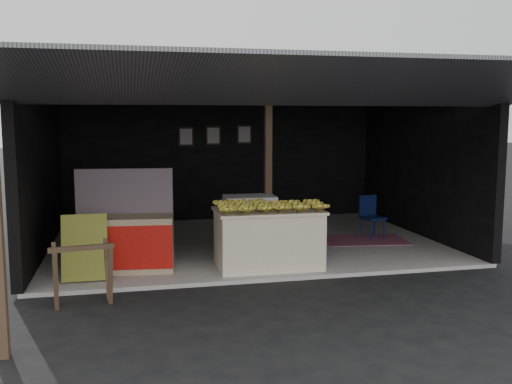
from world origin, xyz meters
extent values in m
plane|color=black|center=(0.00, 0.00, 0.00)|extent=(80.00, 80.00, 0.00)
cube|color=gray|center=(0.00, 2.50, 0.03)|extent=(7.00, 5.00, 0.06)
cube|color=black|center=(0.00, 5.00, 1.51)|extent=(7.00, 0.15, 2.90)
cube|color=black|center=(-3.50, 2.50, 1.51)|extent=(0.15, 5.00, 2.90)
cube|color=black|center=(3.50, 2.50, 1.51)|extent=(0.15, 5.00, 2.90)
cube|color=#232326|center=(0.00, 2.50, 2.96)|extent=(7.20, 5.20, 0.12)
cube|color=#232326|center=(0.00, -0.95, 2.73)|extent=(7.40, 2.47, 0.48)
cube|color=#4D3726|center=(0.30, 1.90, 1.49)|extent=(0.12, 0.12, 2.85)
cube|color=silver|center=(-0.01, 0.64, 0.48)|extent=(1.55, 0.94, 0.84)
cube|color=silver|center=(-0.01, 0.64, 0.92)|extent=(1.61, 1.00, 0.04)
cube|color=white|center=(-0.07, 1.70, 0.54)|extent=(0.88, 0.60, 0.95)
cube|color=navy|center=(-0.07, 1.40, 0.58)|extent=(0.67, 0.04, 0.29)
cube|color=#B21414|center=(-0.07, 1.40, 0.25)|extent=(0.43, 0.03, 0.10)
cube|color=#998466|center=(-2.15, 0.91, 0.47)|extent=(1.51, 0.78, 0.82)
cube|color=#B0110B|center=(-2.15, 0.58, 0.47)|extent=(1.45, 0.17, 0.64)
cube|color=white|center=(-2.15, 0.57, 0.47)|extent=(0.49, 0.06, 0.16)
cube|color=#1A1A4E|center=(-2.15, 1.18, 1.22)|extent=(1.45, 0.20, 0.68)
cube|color=black|center=(-2.68, 0.49, 0.53)|extent=(0.62, 0.29, 0.91)
cube|color=#4D3726|center=(-2.93, -0.72, 0.39)|extent=(0.09, 0.30, 0.76)
cube|color=#4D3726|center=(-2.31, -0.63, 0.39)|extent=(0.09, 0.30, 0.76)
cube|color=#4D3726|center=(-2.98, -0.34, 0.39)|extent=(0.09, 0.30, 0.76)
cube|color=#4D3726|center=(-2.36, -0.25, 0.39)|extent=(0.09, 0.30, 0.76)
cube|color=#4D3726|center=(-2.64, -0.48, 0.74)|extent=(0.78, 0.17, 0.06)
cylinder|color=navy|center=(0.81, 1.00, 0.31)|extent=(0.34, 0.34, 0.50)
cylinder|color=#091236|center=(2.28, 1.99, 0.26)|extent=(0.03, 0.03, 0.40)
cylinder|color=#091236|center=(2.58, 2.06, 0.26)|extent=(0.03, 0.03, 0.40)
cylinder|color=#091236|center=(2.21, 2.28, 0.26)|extent=(0.03, 0.03, 0.40)
cylinder|color=#091236|center=(2.51, 2.35, 0.26)|extent=(0.03, 0.03, 0.40)
cube|color=#091236|center=(2.40, 2.17, 0.46)|extent=(0.46, 0.46, 0.04)
cube|color=#091236|center=(2.36, 2.33, 0.66)|extent=(0.38, 0.12, 0.41)
cube|color=maroon|center=(2.20, 2.08, 0.07)|extent=(1.62, 1.19, 0.01)
cube|color=black|center=(-0.80, 4.90, 1.91)|extent=(0.32, 0.03, 0.42)
cube|color=#4C4C59|center=(-0.80, 4.88, 1.91)|extent=(0.26, 0.02, 0.34)
cube|color=black|center=(-0.20, 4.90, 1.93)|extent=(0.32, 0.03, 0.42)
cube|color=#4C4C59|center=(-0.20, 4.88, 1.93)|extent=(0.26, 0.02, 0.34)
cube|color=black|center=(0.50, 4.90, 1.95)|extent=(0.32, 0.03, 0.42)
cube|color=#4C4C59|center=(0.50, 4.88, 1.95)|extent=(0.26, 0.02, 0.34)
camera|label=1|loc=(-2.07, -7.60, 2.31)|focal=40.00mm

